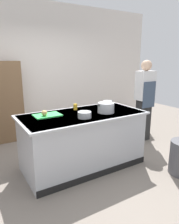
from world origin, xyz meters
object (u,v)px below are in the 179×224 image
at_px(mixing_bowl, 85,115).
at_px(person_chef, 144,99).
at_px(stock_pot, 106,108).
at_px(sauce_pan, 108,104).
at_px(juice_cup, 75,107).
at_px(onion, 44,113).

distance_m(mixing_bowl, person_chef, 1.87).
relative_size(stock_pot, person_chef, 0.19).
relative_size(sauce_pan, juice_cup, 2.39).
relative_size(onion, juice_cup, 0.86).
relative_size(mixing_bowl, juice_cup, 2.01).
bearing_deg(mixing_bowl, onion, 145.05).
height_order(stock_pot, mixing_bowl, stock_pot).
distance_m(stock_pot, sauce_pan, 0.45).
xyz_separation_m(stock_pot, person_chef, (1.34, 0.46, -0.07)).
xyz_separation_m(mixing_bowl, juice_cup, (0.12, 0.51, 0.00)).
distance_m(sauce_pan, mixing_bowl, 0.86).
bearing_deg(mixing_bowl, sauce_pan, 30.39).
height_order(juice_cup, person_chef, person_chef).
bearing_deg(stock_pot, sauce_pan, 50.23).
bearing_deg(mixing_bowl, stock_pot, 11.04).
xyz_separation_m(juice_cup, person_chef, (1.67, 0.03, -0.04)).
relative_size(sauce_pan, person_chef, 0.14).
bearing_deg(sauce_pan, onion, -175.82).
height_order(stock_pot, person_chef, person_chef).
bearing_deg(person_chef, mixing_bowl, 121.52).
height_order(onion, juice_cup, onion).
distance_m(stock_pot, juice_cup, 0.54).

